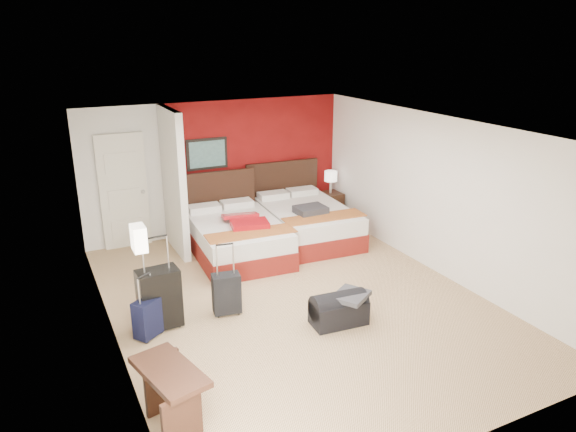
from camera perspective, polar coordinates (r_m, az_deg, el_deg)
ground at (r=7.90m, az=0.75°, el=-8.87°), size 6.50×6.50×0.00m
room_walls at (r=8.21m, az=-12.56°, el=1.26°), size 5.02×6.52×2.50m
red_accent_panel at (r=10.53m, az=-3.61°, el=5.51°), size 3.50×0.04×2.50m
partition_wall at (r=9.42m, az=-11.99°, el=3.52°), size 0.12×1.20×2.50m
entry_door at (r=9.89m, az=-16.98°, el=2.49°), size 0.82×0.06×2.05m
bed_left at (r=9.31m, az=-5.34°, el=-2.46°), size 1.55×2.12×0.61m
bed_right at (r=10.01m, az=2.06°, el=-0.80°), size 1.56×2.14×0.61m
red_suitcase_open at (r=9.13m, az=-4.60°, el=-0.47°), size 0.77×0.94×0.10m
jacket_bundle at (r=9.60m, az=2.41°, el=0.65°), size 0.54×0.43×0.13m
nightstand at (r=11.02m, az=4.46°, el=0.97°), size 0.43×0.43×0.59m
table_lamp at (r=10.87m, az=4.53°, el=3.59°), size 0.29×0.29×0.45m
suitcase_black at (r=7.25m, az=-13.42°, el=-8.65°), size 0.54×0.35×0.79m
suitcase_charcoal at (r=7.48m, az=-6.51°, el=-8.31°), size 0.41×0.29×0.55m
suitcase_navy at (r=7.14m, az=-14.58°, el=-10.56°), size 0.41×0.38×0.49m
duffel_bag at (r=7.27m, az=5.39°, el=-9.96°), size 0.76×0.44×0.37m
jacket_draped at (r=7.21m, az=6.68°, el=-8.36°), size 0.61×0.58×0.06m
desk at (r=5.53m, az=-12.18°, el=-18.59°), size 0.62×0.94×0.72m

